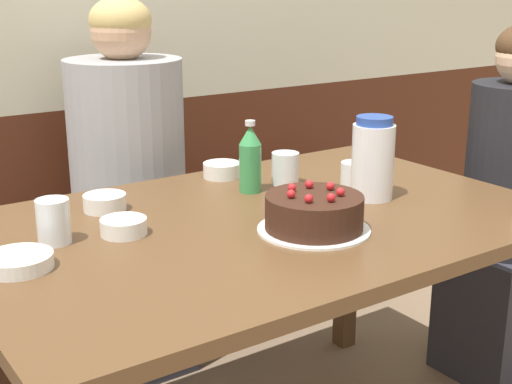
{
  "coord_description": "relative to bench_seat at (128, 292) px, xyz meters",
  "views": [
    {
      "loc": [
        -0.95,
        -1.35,
        1.3
      ],
      "look_at": [
        0.02,
        0.05,
        0.79
      ],
      "focal_mm": 50.0,
      "sensor_mm": 36.0,
      "label": 1
    }
  ],
  "objects": [
    {
      "name": "dining_table",
      "position": [
        0.0,
        -0.83,
        0.43
      ],
      "size": [
        1.42,
        0.92,
        0.74
      ],
      "color": "brown",
      "rests_on": "ground_plane"
    },
    {
      "name": "soju_bottle",
      "position": [
        0.1,
        -0.63,
        0.61
      ],
      "size": [
        0.06,
        0.06,
        0.2
      ],
      "color": "#388E4C",
      "rests_on": "dining_table"
    },
    {
      "name": "bowl_rice_small",
      "position": [
        -0.33,
        -0.75,
        0.53
      ],
      "size": [
        0.11,
        0.11,
        0.04
      ],
      "color": "white",
      "rests_on": "dining_table"
    },
    {
      "name": "birthday_cake",
      "position": [
        0.05,
        -0.98,
        0.56
      ],
      "size": [
        0.26,
        0.26,
        0.11
      ],
      "color": "white",
      "rests_on": "dining_table"
    },
    {
      "name": "person_teal_shirt",
      "position": [
        0.97,
        -0.85,
        0.32
      ],
      "size": [
        0.34,
        0.3,
        1.17
      ],
      "rotation": [
        0.0,
        0.0,
        3.14
      ],
      "color": "#33333D",
      "rests_on": "ground_plane"
    },
    {
      "name": "bowl_soup_white",
      "position": [
        -0.29,
        -0.56,
        0.53
      ],
      "size": [
        0.11,
        0.11,
        0.04
      ],
      "color": "white",
      "rests_on": "dining_table"
    },
    {
      "name": "water_pitcher",
      "position": [
        0.34,
        -0.86,
        0.62
      ],
      "size": [
        0.11,
        0.11,
        0.22
      ],
      "color": "white",
      "rests_on": "dining_table"
    },
    {
      "name": "bowl_side_dish",
      "position": [
        -0.59,
        -0.81,
        0.53
      ],
      "size": [
        0.14,
        0.14,
        0.03
      ],
      "color": "white",
      "rests_on": "dining_table"
    },
    {
      "name": "glass_tumbler_short",
      "position": [
        0.37,
        -0.76,
        0.55
      ],
      "size": [
        0.08,
        0.08,
        0.07
      ],
      "color": "silver",
      "rests_on": "dining_table"
    },
    {
      "name": "glass_shot_small",
      "position": [
        -0.48,
        -0.71,
        0.56
      ],
      "size": [
        0.07,
        0.07,
        0.1
      ],
      "color": "silver",
      "rests_on": "dining_table"
    },
    {
      "name": "glass_water_tall",
      "position": [
        0.23,
        -0.63,
        0.56
      ],
      "size": [
        0.08,
        0.08,
        0.09
      ],
      "color": "silver",
      "rests_on": "dining_table"
    },
    {
      "name": "bench_seat",
      "position": [
        0.0,
        0.0,
        0.0
      ],
      "size": [
        2.41,
        0.38,
        0.45
      ],
      "color": "#381E11",
      "rests_on": "ground_plane"
    },
    {
      "name": "person_grey_tee",
      "position": [
        -0.02,
        -0.11,
        0.39
      ],
      "size": [
        0.37,
        0.37,
        1.25
      ],
      "rotation": [
        0.0,
        0.0,
        -1.57
      ],
      "color": "#33333D",
      "rests_on": "ground_plane"
    },
    {
      "name": "bowl_sauce_shallow",
      "position": [
        0.12,
        -0.46,
        0.53
      ],
      "size": [
        0.11,
        0.11,
        0.04
      ],
      "color": "white",
      "rests_on": "dining_table"
    }
  ]
}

